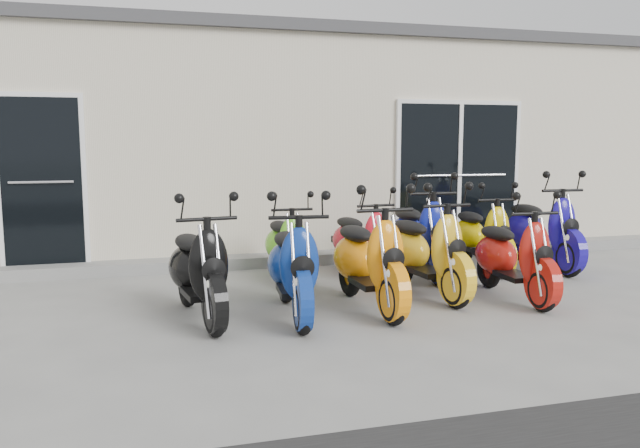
{
  "coord_description": "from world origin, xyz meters",
  "views": [
    {
      "loc": [
        -1.92,
        -6.33,
        1.71
      ],
      "look_at": [
        0.0,
        0.6,
        0.75
      ],
      "focal_mm": 35.0,
      "sensor_mm": 36.0,
      "label": 1
    }
  ],
  "objects_px": {
    "scooter_front_black": "(198,255)",
    "scooter_back_green": "(286,235)",
    "scooter_back_blue": "(419,223)",
    "scooter_front_orange_b": "(426,238)",
    "scooter_back_extra": "(542,219)",
    "scooter_front_orange_a": "(369,246)",
    "scooter_front_red": "(514,244)",
    "scooter_back_red": "(362,231)",
    "scooter_back_yellow": "(482,225)",
    "scooter_front_blue": "(293,253)"
  },
  "relations": [
    {
      "from": "scooter_front_black",
      "to": "scooter_back_green",
      "type": "bearing_deg",
      "value": 42.3
    },
    {
      "from": "scooter_back_blue",
      "to": "scooter_front_orange_b",
      "type": "bearing_deg",
      "value": -108.48
    },
    {
      "from": "scooter_back_extra",
      "to": "scooter_front_orange_b",
      "type": "bearing_deg",
      "value": -153.38
    },
    {
      "from": "scooter_front_orange_a",
      "to": "scooter_front_red",
      "type": "height_order",
      "value": "scooter_front_orange_a"
    },
    {
      "from": "scooter_front_red",
      "to": "scooter_back_green",
      "type": "xyz_separation_m",
      "value": [
        -2.19,
        1.51,
        -0.04
      ]
    },
    {
      "from": "scooter_front_red",
      "to": "scooter_back_extra",
      "type": "height_order",
      "value": "scooter_back_extra"
    },
    {
      "from": "scooter_back_red",
      "to": "scooter_back_yellow",
      "type": "bearing_deg",
      "value": -9.52
    },
    {
      "from": "scooter_front_red",
      "to": "scooter_front_orange_a",
      "type": "bearing_deg",
      "value": -179.18
    },
    {
      "from": "scooter_front_orange_b",
      "to": "scooter_back_red",
      "type": "xyz_separation_m",
      "value": [
        -0.36,
        1.11,
        -0.06
      ]
    },
    {
      "from": "scooter_back_blue",
      "to": "scooter_back_extra",
      "type": "distance_m",
      "value": 1.8
    },
    {
      "from": "scooter_front_orange_b",
      "to": "scooter_back_green",
      "type": "xyz_separation_m",
      "value": [
        -1.34,
        1.13,
        -0.08
      ]
    },
    {
      "from": "scooter_front_blue",
      "to": "scooter_back_red",
      "type": "xyz_separation_m",
      "value": [
        1.25,
        1.55,
        -0.05
      ]
    },
    {
      "from": "scooter_front_black",
      "to": "scooter_back_yellow",
      "type": "xyz_separation_m",
      "value": [
        3.82,
        1.39,
        -0.03
      ]
    },
    {
      "from": "scooter_back_green",
      "to": "scooter_back_yellow",
      "type": "bearing_deg",
      "value": -1.0
    },
    {
      "from": "scooter_back_green",
      "to": "scooter_back_yellow",
      "type": "distance_m",
      "value": 2.66
    },
    {
      "from": "scooter_front_black",
      "to": "scooter_back_green",
      "type": "xyz_separation_m",
      "value": [
        1.17,
        1.43,
        -0.06
      ]
    },
    {
      "from": "scooter_front_blue",
      "to": "scooter_back_extra",
      "type": "distance_m",
      "value": 4.04
    },
    {
      "from": "scooter_front_red",
      "to": "scooter_back_blue",
      "type": "distance_m",
      "value": 1.46
    },
    {
      "from": "scooter_front_black",
      "to": "scooter_front_blue",
      "type": "bearing_deg",
      "value": -17.06
    },
    {
      "from": "scooter_front_blue",
      "to": "scooter_back_blue",
      "type": "relative_size",
      "value": 0.95
    },
    {
      "from": "scooter_back_green",
      "to": "scooter_back_yellow",
      "type": "height_order",
      "value": "scooter_back_yellow"
    },
    {
      "from": "scooter_front_red",
      "to": "scooter_back_yellow",
      "type": "bearing_deg",
      "value": 74.03
    },
    {
      "from": "scooter_back_yellow",
      "to": "scooter_back_red",
      "type": "bearing_deg",
      "value": -178.45
    },
    {
      "from": "scooter_back_extra",
      "to": "scooter_front_orange_a",
      "type": "bearing_deg",
      "value": -153.48
    },
    {
      "from": "scooter_back_green",
      "to": "scooter_back_red",
      "type": "distance_m",
      "value": 0.98
    },
    {
      "from": "scooter_front_black",
      "to": "scooter_back_blue",
      "type": "relative_size",
      "value": 0.94
    },
    {
      "from": "scooter_front_blue",
      "to": "scooter_back_extra",
      "type": "xyz_separation_m",
      "value": [
        3.78,
        1.43,
        0.03
      ]
    },
    {
      "from": "scooter_back_blue",
      "to": "scooter_back_yellow",
      "type": "xyz_separation_m",
      "value": [
        0.95,
        0.09,
        -0.07
      ]
    },
    {
      "from": "scooter_front_blue",
      "to": "scooter_back_red",
      "type": "distance_m",
      "value": 1.99
    },
    {
      "from": "scooter_front_orange_b",
      "to": "scooter_back_yellow",
      "type": "relative_size",
      "value": 1.08
    },
    {
      "from": "scooter_front_orange_b",
      "to": "scooter_back_green",
      "type": "bearing_deg",
      "value": 133.76
    },
    {
      "from": "scooter_front_orange_b",
      "to": "scooter_back_blue",
      "type": "distance_m",
      "value": 1.06
    },
    {
      "from": "scooter_front_orange_a",
      "to": "scooter_back_yellow",
      "type": "xyz_separation_m",
      "value": [
        2.12,
        1.45,
        -0.06
      ]
    },
    {
      "from": "scooter_back_green",
      "to": "scooter_back_red",
      "type": "relative_size",
      "value": 0.98
    },
    {
      "from": "scooter_front_blue",
      "to": "scooter_back_green",
      "type": "relative_size",
      "value": 1.12
    },
    {
      "from": "scooter_back_green",
      "to": "scooter_back_red",
      "type": "height_order",
      "value": "scooter_back_red"
    },
    {
      "from": "scooter_back_yellow",
      "to": "scooter_front_orange_b",
      "type": "bearing_deg",
      "value": -138.16
    },
    {
      "from": "scooter_front_black",
      "to": "scooter_back_red",
      "type": "bearing_deg",
      "value": 24.89
    },
    {
      "from": "scooter_back_red",
      "to": "scooter_front_red",
      "type": "bearing_deg",
      "value": -59.48
    },
    {
      "from": "scooter_front_orange_b",
      "to": "scooter_back_yellow",
      "type": "height_order",
      "value": "scooter_front_orange_b"
    },
    {
      "from": "scooter_back_blue",
      "to": "scooter_back_yellow",
      "type": "height_order",
      "value": "scooter_back_blue"
    },
    {
      "from": "scooter_back_yellow",
      "to": "scooter_back_extra",
      "type": "distance_m",
      "value": 0.86
    },
    {
      "from": "scooter_back_blue",
      "to": "scooter_front_orange_a",
      "type": "bearing_deg",
      "value": -128.9
    },
    {
      "from": "scooter_front_orange_b",
      "to": "scooter_back_extra",
      "type": "xyz_separation_m",
      "value": [
        2.17,
        0.99,
        0.02
      ]
    },
    {
      "from": "scooter_front_red",
      "to": "scooter_back_green",
      "type": "relative_size",
      "value": 1.06
    },
    {
      "from": "scooter_back_yellow",
      "to": "scooter_front_orange_a",
      "type": "bearing_deg",
      "value": -143.32
    },
    {
      "from": "scooter_back_red",
      "to": "scooter_back_extra",
      "type": "relative_size",
      "value": 0.87
    },
    {
      "from": "scooter_front_red",
      "to": "scooter_back_green",
      "type": "bearing_deg",
      "value": 147.04
    },
    {
      "from": "scooter_front_black",
      "to": "scooter_front_orange_b",
      "type": "xyz_separation_m",
      "value": [
        2.5,
        0.3,
        0.01
      ]
    },
    {
      "from": "scooter_front_red",
      "to": "scooter_back_extra",
      "type": "bearing_deg",
      "value": 47.86
    }
  ]
}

